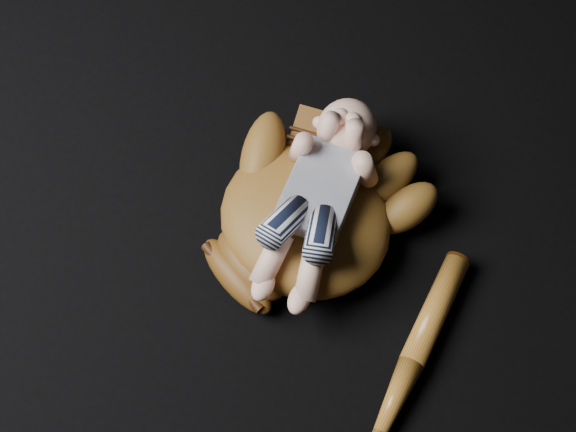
{
  "coord_description": "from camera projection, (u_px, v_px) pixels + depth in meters",
  "views": [
    {
      "loc": [
        0.24,
        -0.45,
        1.24
      ],
      "look_at": [
        -0.11,
        0.05,
        0.07
      ],
      "focal_mm": 50.0,
      "sensor_mm": 36.0,
      "label": 1
    }
  ],
  "objects": [
    {
      "name": "newborn_baby",
      "position": [
        315.0,
        202.0,
        1.28
      ],
      "size": [
        0.26,
        0.41,
        0.15
      ],
      "primitive_type": null,
      "rotation": [
        0.0,
        0.0,
        0.25
      ],
      "color": "beige",
      "rests_on": "baseball_glove"
    },
    {
      "name": "baseball_bat",
      "position": [
        405.0,
        377.0,
        1.25
      ],
      "size": [
        0.1,
        0.45,
        0.04
      ],
      "primitive_type": null,
      "rotation": [
        0.0,
        0.0,
        0.14
      ],
      "color": "#A96820",
      "rests_on": "ground"
    },
    {
      "name": "baseball_glove",
      "position": [
        305.0,
        215.0,
        1.33
      ],
      "size": [
        0.47,
        0.51,
        0.13
      ],
      "primitive_type": null,
      "rotation": [
        0.0,
        0.0,
        -0.27
      ],
      "color": "brown",
      "rests_on": "ground"
    }
  ]
}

